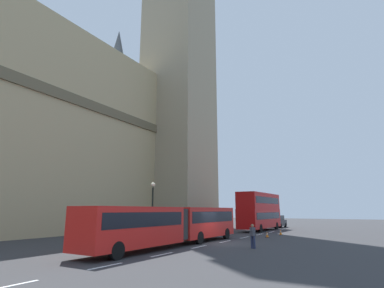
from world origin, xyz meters
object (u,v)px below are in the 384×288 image
(articulated_bus, at_px, (173,222))
(double_decker_bus, at_px, (260,210))
(traffic_cone_middle, at_px, (281,232))
(clock_tower, at_px, (180,14))
(traffic_cone_west, at_px, (267,235))
(pedestrian_near_cones, at_px, (253,235))
(street_lamp, at_px, (152,206))
(sedan_lead, at_px, (278,221))

(articulated_bus, xyz_separation_m, double_decker_bus, (20.61, 0.00, 0.96))
(double_decker_bus, distance_m, traffic_cone_middle, 7.72)
(traffic_cone_middle, bearing_deg, clock_tower, 69.30)
(double_decker_bus, bearing_deg, clock_tower, 86.19)
(traffic_cone_middle, bearing_deg, traffic_cone_west, 174.73)
(clock_tower, bearing_deg, pedestrian_near_cones, -135.02)
(articulated_bus, bearing_deg, traffic_cone_middle, -16.21)
(double_decker_bus, height_order, traffic_cone_middle, double_decker_bus)
(street_lamp, height_order, pedestrian_near_cones, street_lamp)
(traffic_cone_west, relative_size, traffic_cone_middle, 1.00)
(traffic_cone_middle, height_order, street_lamp, street_lamp)
(sedan_lead, distance_m, pedestrian_near_cones, 28.04)
(double_decker_bus, distance_m, sedan_lead, 8.79)
(articulated_bus, relative_size, street_lamp, 3.31)
(articulated_bus, relative_size, pedestrian_near_cones, 10.33)
(clock_tower, xyz_separation_m, traffic_cone_west, (-10.61, -17.91, -38.18))
(articulated_bus, height_order, traffic_cone_west, articulated_bus)
(clock_tower, relative_size, double_decker_bus, 6.72)
(clock_tower, height_order, sedan_lead, clock_tower)
(traffic_cone_middle, relative_size, street_lamp, 0.11)
(double_decker_bus, height_order, sedan_lead, double_decker_bus)
(articulated_bus, distance_m, traffic_cone_middle, 15.32)
(clock_tower, bearing_deg, traffic_cone_west, -120.65)
(clock_tower, height_order, articulated_bus, clock_tower)
(articulated_bus, xyz_separation_m, traffic_cone_west, (10.93, -3.91, -1.46))
(traffic_cone_middle, height_order, pedestrian_near_cones, pedestrian_near_cones)
(articulated_bus, xyz_separation_m, traffic_cone_middle, (14.64, -4.26, -1.46))
(sedan_lead, distance_m, traffic_cone_west, 18.72)
(street_lamp, bearing_deg, pedestrian_near_cones, -97.05)
(pedestrian_near_cones, bearing_deg, articulated_bus, 107.23)
(sedan_lead, xyz_separation_m, traffic_cone_middle, (-14.56, -4.35, -0.63))
(traffic_cone_west, bearing_deg, traffic_cone_middle, -5.27)
(clock_tower, relative_size, traffic_cone_middle, 126.56)
(clock_tower, height_order, double_decker_bus, clock_tower)
(double_decker_bus, xyz_separation_m, street_lamp, (-17.55, 4.50, 0.35))
(traffic_cone_west, height_order, street_lamp, street_lamp)
(sedan_lead, xyz_separation_m, traffic_cone_west, (-18.28, -4.01, -0.63))
(traffic_cone_middle, distance_m, pedestrian_near_cones, 12.96)
(articulated_bus, bearing_deg, clock_tower, 33.01)
(articulated_bus, height_order, sedan_lead, articulated_bus)
(clock_tower, bearing_deg, traffic_cone_middle, -110.70)
(street_lamp, xyz_separation_m, pedestrian_near_cones, (-1.27, -10.26, -2.14))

